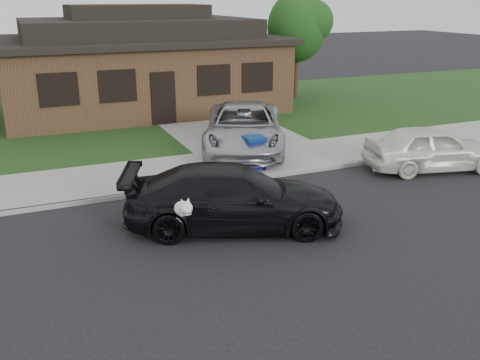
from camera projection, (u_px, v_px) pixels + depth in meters
name	position (u px, v px, depth m)	size (l,w,h in m)	color
ground	(119.00, 260.00, 10.98)	(120.00, 120.00, 0.00)	black
sidewalk	(85.00, 183.00, 15.31)	(60.00, 3.00, 0.12)	gray
curb	(93.00, 200.00, 14.00)	(60.00, 0.12, 0.12)	gray
lawn	(58.00, 125.00, 22.26)	(60.00, 13.00, 0.13)	#193814
driveway	(218.00, 127.00, 21.88)	(4.50, 13.00, 0.14)	gray
sedan	(234.00, 198.00, 12.33)	(5.43, 3.69, 1.46)	black
minivan	(244.00, 127.00, 18.12)	(2.56, 5.56, 1.54)	#A7A9AE
white_compact	(432.00, 148.00, 16.45)	(1.67, 4.14, 1.41)	white
recycling_bin	(254.00, 153.00, 16.22)	(0.61, 0.66, 1.02)	navy
house	(139.00, 64.00, 24.81)	(12.60, 8.60, 4.65)	#422B1C
tree_1	(301.00, 26.00, 26.79)	(3.15, 3.00, 5.25)	#332114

